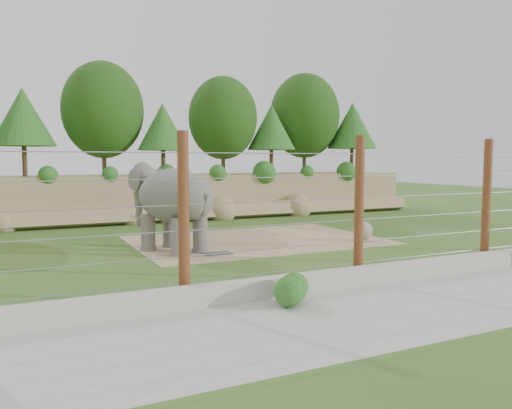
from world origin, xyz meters
name	(u,v)px	position (x,y,z in m)	size (l,w,h in m)	color
ground	(280,253)	(0.00, 0.00, 0.00)	(90.00, 90.00, 0.00)	#356325
back_embankment	(186,149)	(0.59, 12.68, 3.97)	(30.00, 5.52, 8.77)	#947B5B
dirt_patch	(256,240)	(0.50, 3.00, 0.01)	(10.00, 7.00, 0.02)	#9F8364
drain_grate	(217,253)	(-2.11, 0.80, 0.04)	(1.00, 0.60, 0.03)	#262628
elephant	(174,208)	(-3.33, 1.98, 1.59)	(1.68, 3.92, 3.18)	#605C55
stone_ball	(363,231)	(4.36, 0.89, 0.42)	(0.80, 0.80, 0.80)	gray
retaining_wall	(369,275)	(0.00, -5.00, 0.25)	(26.00, 0.35, 0.50)	#A5A299
walkway	(424,303)	(0.00, -7.00, 0.01)	(26.00, 4.00, 0.01)	#A5A299
barrier_fence	(359,209)	(0.00, -4.50, 2.00)	(20.26, 0.26, 4.00)	#532A13
walkway_shrub	(291,289)	(-2.87, -5.80, 0.39)	(0.77, 0.77, 0.77)	#1E5418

